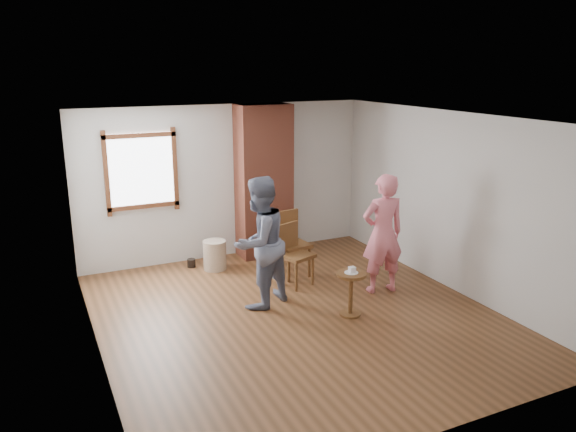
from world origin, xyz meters
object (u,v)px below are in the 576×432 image
object	(u,v)px
dining_chair_right	(289,240)
person_pink	(383,234)
stoneware_crock	(215,255)
side_table	(351,287)
man	(259,243)
dining_chair_left	(293,251)

from	to	relation	value
dining_chair_right	person_pink	xyz separation A→B (m)	(0.92, -1.19, 0.31)
stoneware_crock	side_table	xyz separation A→B (m)	(1.08, -2.43, 0.16)
side_table	dining_chair_right	bearing A→B (deg)	92.77
man	person_pink	bearing A→B (deg)	144.27
dining_chair_right	man	size ratio (longest dim) A/B	0.56
dining_chair_left	dining_chair_right	bearing A→B (deg)	52.31
man	person_pink	xyz separation A→B (m)	(1.79, -0.30, -0.03)
side_table	person_pink	bearing A→B (deg)	31.86
stoneware_crock	dining_chair_left	world-z (taller)	dining_chair_left
stoneware_crock	dining_chair_right	bearing A→B (deg)	-35.88
stoneware_crock	side_table	size ratio (longest dim) A/B	0.80
dining_chair_left	man	distance (m)	0.98
dining_chair_left	person_pink	world-z (taller)	person_pink
dining_chair_left	stoneware_crock	bearing A→B (deg)	109.26
man	side_table	bearing A→B (deg)	113.03
dining_chair_right	man	distance (m)	1.29
dining_chair_right	man	world-z (taller)	man
person_pink	side_table	bearing A→B (deg)	39.51
man	stoneware_crock	bearing A→B (deg)	-111.85
side_table	person_pink	distance (m)	1.10
dining_chair_left	person_pink	bearing A→B (deg)	-56.87
stoneware_crock	person_pink	world-z (taller)	person_pink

